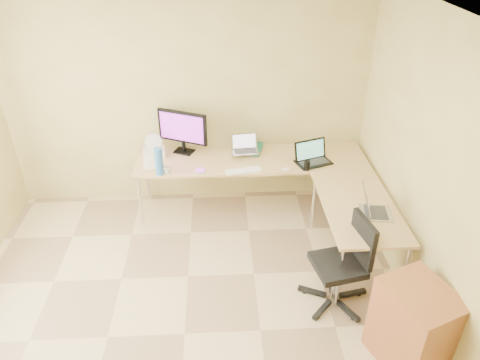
{
  "coord_description": "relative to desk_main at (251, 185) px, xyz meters",
  "views": [
    {
      "loc": [
        0.34,
        -2.71,
        3.23
      ],
      "look_at": [
        0.55,
        1.1,
        0.9
      ],
      "focal_mm": 33.78,
      "sensor_mm": 36.0,
      "label": 1
    }
  ],
  "objects": [
    {
      "name": "floor",
      "position": [
        -0.72,
        -1.85,
        -0.36
      ],
      "size": [
        4.5,
        4.5,
        0.0
      ],
      "primitive_type": "plane",
      "color": "#CFB585",
      "rests_on": "ground"
    },
    {
      "name": "ceiling",
      "position": [
        -0.72,
        -1.85,
        2.24
      ],
      "size": [
        4.5,
        4.5,
        0.0
      ],
      "primitive_type": "plane",
      "rotation": [
        3.14,
        0.0,
        0.0
      ],
      "color": "white",
      "rests_on": "ground"
    },
    {
      "name": "wall_back",
      "position": [
        -0.72,
        0.4,
        0.93
      ],
      "size": [
        4.5,
        0.0,
        4.5
      ],
      "primitive_type": "plane",
      "rotation": [
        1.57,
        0.0,
        0.0
      ],
      "color": "#D1C582",
      "rests_on": "ground"
    },
    {
      "name": "wall_right",
      "position": [
        1.38,
        -1.85,
        0.93
      ],
      "size": [
        0.0,
        4.5,
        4.5
      ],
      "primitive_type": "plane",
      "rotation": [
        1.57,
        0.0,
        -1.57
      ],
      "color": "#D1C582",
      "rests_on": "ground"
    },
    {
      "name": "desk_main",
      "position": [
        0.0,
        0.0,
        0.0
      ],
      "size": [
        2.65,
        0.7,
        0.73
      ],
      "primitive_type": "cube",
      "color": "tan",
      "rests_on": "ground"
    },
    {
      "name": "desk_return",
      "position": [
        0.98,
        -1.0,
        0.0
      ],
      "size": [
        0.7,
        1.3,
        0.73
      ],
      "primitive_type": "cube",
      "color": "tan",
      "rests_on": "ground"
    },
    {
      "name": "monitor",
      "position": [
        -0.78,
        0.2,
        0.62
      ],
      "size": [
        0.63,
        0.42,
        0.52
      ],
      "primitive_type": "cube",
      "rotation": [
        0.0,
        0.0,
        -0.42
      ],
      "color": "black",
      "rests_on": "desk_main"
    },
    {
      "name": "book_stack",
      "position": [
        0.02,
        0.2,
        0.39
      ],
      "size": [
        0.28,
        0.34,
        0.05
      ],
      "primitive_type": "cube",
      "rotation": [
        0.0,
        0.0,
        -0.25
      ],
      "color": "#1D795D",
      "rests_on": "desk_main"
    },
    {
      "name": "laptop_center",
      "position": [
        -0.07,
        0.08,
        0.51
      ],
      "size": [
        0.32,
        0.26,
        0.19
      ],
      "primitive_type": "cube",
      "rotation": [
        0.0,
        0.0,
        0.1
      ],
      "color": "#A9A8AB",
      "rests_on": "desk_main"
    },
    {
      "name": "laptop_black",
      "position": [
        0.69,
        -0.15,
        0.49
      ],
      "size": [
        0.46,
        0.4,
        0.25
      ],
      "primitive_type": "cube",
      "rotation": [
        0.0,
        0.0,
        0.34
      ],
      "color": "black",
      "rests_on": "desk_main"
    },
    {
      "name": "keyboard",
      "position": [
        -0.11,
        -0.3,
        0.37
      ],
      "size": [
        0.4,
        0.19,
        0.02
      ],
      "primitive_type": "cube",
      "rotation": [
        0.0,
        0.0,
        0.2
      ],
      "color": "white",
      "rests_on": "desk_main"
    },
    {
      "name": "mouse",
      "position": [
        0.36,
        -0.3,
        0.38
      ],
      "size": [
        0.1,
        0.08,
        0.03
      ],
      "primitive_type": "ellipsoid",
      "rotation": [
        0.0,
        0.0,
        0.26
      ],
      "color": "silver",
      "rests_on": "desk_main"
    },
    {
      "name": "mug",
      "position": [
        -0.94,
        -0.3,
        0.41
      ],
      "size": [
        0.1,
        0.1,
        0.08
      ],
      "primitive_type": "imported",
      "rotation": [
        0.0,
        0.0,
        0.24
      ],
      "color": "beige",
      "rests_on": "desk_main"
    },
    {
      "name": "cd_stack",
      "position": [
        -0.59,
        -0.29,
        0.38
      ],
      "size": [
        0.12,
        0.12,
        0.03
      ],
      "primitive_type": "cylinder",
      "rotation": [
        0.0,
        0.0,
        -0.02
      ],
      "color": "silver",
      "rests_on": "desk_main"
    },
    {
      "name": "water_bottle",
      "position": [
        -1.02,
        -0.3,
        0.52
      ],
      "size": [
        0.11,
        0.11,
        0.31
      ],
      "primitive_type": "cylinder",
      "rotation": [
        0.0,
        0.0,
        -0.3
      ],
      "color": "#2F6CB3",
      "rests_on": "desk_main"
    },
    {
      "name": "papers",
      "position": [
        -1.13,
        -0.04,
        0.37
      ],
      "size": [
        0.23,
        0.32,
        0.01
      ],
      "primitive_type": "cube",
      "rotation": [
        0.0,
        0.0,
        0.08
      ],
      "color": "silver",
      "rests_on": "desk_main"
    },
    {
      "name": "white_box",
      "position": [
        -1.13,
        0.12,
        0.41
      ],
      "size": [
        0.27,
        0.21,
        0.09
      ],
      "primitive_type": "cube",
      "rotation": [
        0.0,
        0.0,
        0.12
      ],
      "color": "silver",
      "rests_on": "desk_main"
    },
    {
      "name": "desk_fan",
      "position": [
        -1.13,
        0.18,
        0.49
      ],
      "size": [
        0.23,
        0.23,
        0.25
      ],
      "primitive_type": "cylinder",
      "rotation": [
        0.0,
        0.0,
        0.2
      ],
      "color": "white",
      "rests_on": "desk_main"
    },
    {
      "name": "black_cup",
      "position": [
        0.59,
        -0.3,
        0.42
      ],
      "size": [
        0.08,
        0.08,
        0.11
      ],
      "primitive_type": "cylinder",
      "rotation": [
        0.0,
        0.0,
        0.41
      ],
      "color": "black",
      "rests_on": "desk_main"
    },
    {
      "name": "laptop_return",
      "position": [
        1.09,
        -1.16,
        0.48
      ],
      "size": [
        0.37,
        0.31,
        0.23
      ],
      "primitive_type": "cube",
      "rotation": [
        0.0,
        0.0,
        1.43
      ],
      "color": "#A4A4B0",
      "rests_on": "desk_return"
    },
    {
      "name": "office_chair",
      "position": [
        0.67,
        -1.53,
        0.14
      ],
      "size": [
        0.65,
        0.65,
        0.92
      ],
      "primitive_type": "cube",
      "rotation": [
        0.0,
        0.0,
        0.2
      ],
      "color": "black",
      "rests_on": "ground"
    },
    {
      "name": "cabinet",
      "position": [
        1.13,
        -2.2,
        -0.01
      ],
      "size": [
        0.64,
        0.7,
        0.79
      ],
      "primitive_type": "cube",
      "rotation": [
        0.0,
        0.0,
        0.38
      ],
      "color": "#A06B40",
      "rests_on": "ground"
    }
  ]
}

